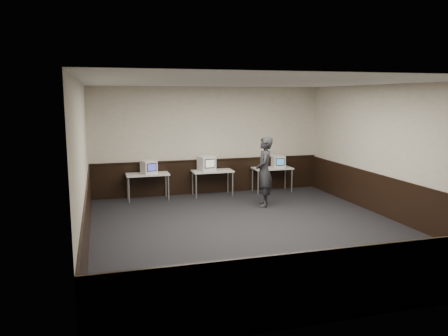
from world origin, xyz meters
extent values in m
plane|color=black|center=(0.00, 0.00, 0.00)|extent=(8.00, 8.00, 0.00)
plane|color=white|center=(0.00, 0.00, 3.20)|extent=(8.00, 8.00, 0.00)
plane|color=#BDB6A6|center=(0.00, 4.00, 1.60)|extent=(7.00, 0.00, 7.00)
plane|color=#BDB6A6|center=(0.00, -4.00, 1.60)|extent=(7.00, 0.00, 7.00)
plane|color=#BDB6A6|center=(-3.50, 0.00, 1.60)|extent=(0.00, 8.00, 8.00)
plane|color=#BDB6A6|center=(3.50, 0.00, 1.60)|extent=(0.00, 8.00, 8.00)
cube|color=black|center=(0.00, 3.98, 0.50)|extent=(6.98, 0.04, 1.00)
cube|color=black|center=(0.00, -3.98, 0.50)|extent=(6.98, 0.04, 1.00)
cube|color=black|center=(-3.48, 0.00, 0.50)|extent=(0.04, 7.98, 1.00)
cube|color=black|center=(3.48, 0.00, 0.50)|extent=(0.04, 7.98, 1.00)
cube|color=black|center=(0.00, 3.96, 1.02)|extent=(6.98, 0.06, 0.04)
cube|color=silver|center=(-1.90, 3.60, 0.73)|extent=(1.20, 0.60, 0.04)
cylinder|color=#999999|center=(-2.45, 3.35, 0.35)|extent=(0.04, 0.04, 0.71)
cylinder|color=#999999|center=(-1.35, 3.35, 0.35)|extent=(0.04, 0.04, 0.71)
cylinder|color=#999999|center=(-2.45, 3.85, 0.35)|extent=(0.04, 0.04, 0.71)
cylinder|color=#999999|center=(-1.35, 3.85, 0.35)|extent=(0.04, 0.04, 0.71)
cube|color=silver|center=(0.00, 3.60, 0.73)|extent=(1.20, 0.60, 0.04)
cylinder|color=#999999|center=(-0.55, 3.35, 0.35)|extent=(0.04, 0.04, 0.71)
cylinder|color=#999999|center=(0.55, 3.35, 0.35)|extent=(0.04, 0.04, 0.71)
cylinder|color=#999999|center=(-0.55, 3.85, 0.35)|extent=(0.04, 0.04, 0.71)
cylinder|color=#999999|center=(0.55, 3.85, 0.35)|extent=(0.04, 0.04, 0.71)
cube|color=silver|center=(1.90, 3.60, 0.73)|extent=(1.20, 0.60, 0.04)
cylinder|color=#999999|center=(1.35, 3.35, 0.35)|extent=(0.04, 0.04, 0.71)
cylinder|color=#999999|center=(2.45, 3.35, 0.35)|extent=(0.04, 0.04, 0.71)
cylinder|color=#999999|center=(1.35, 3.85, 0.35)|extent=(0.04, 0.04, 0.71)
cylinder|color=#999999|center=(2.45, 3.85, 0.35)|extent=(0.04, 0.04, 0.71)
cube|color=white|center=(-1.86, 3.58, 0.94)|extent=(0.48, 0.49, 0.38)
cube|color=black|center=(-1.80, 3.39, 0.96)|extent=(0.27, 0.10, 0.23)
cube|color=#393CA9|center=(-1.80, 3.38, 0.96)|extent=(0.23, 0.08, 0.19)
cube|color=white|center=(-0.17, 3.63, 0.97)|extent=(0.52, 0.54, 0.43)
cube|color=black|center=(-0.12, 3.41, 0.99)|extent=(0.32, 0.08, 0.26)
cube|color=#AFBCA5|center=(-0.12, 3.39, 0.99)|extent=(0.28, 0.06, 0.22)
cube|color=white|center=(2.08, 3.58, 0.93)|extent=(0.39, 0.41, 0.36)
cube|color=black|center=(2.07, 3.39, 0.95)|extent=(0.27, 0.04, 0.22)
cube|color=teal|center=(2.07, 3.38, 0.95)|extent=(0.23, 0.02, 0.18)
imported|color=#26262B|center=(1.01, 1.99, 0.93)|extent=(0.66, 0.79, 1.87)
camera|label=1|loc=(-3.18, -8.69, 2.91)|focal=35.00mm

